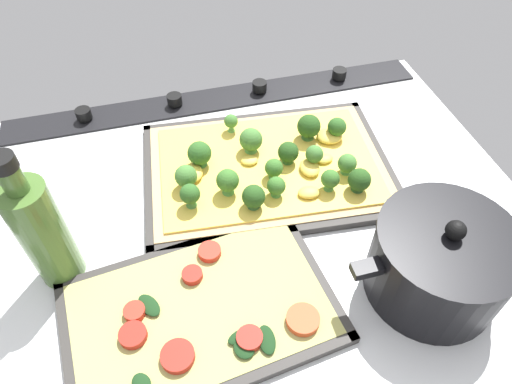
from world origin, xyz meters
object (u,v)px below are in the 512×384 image
at_px(broccoli_pizza, 269,164).
at_px(oil_bottle, 42,232).
at_px(baking_tray_front, 268,170).
at_px(baking_tray_back, 201,313).
at_px(cooking_pot, 439,262).
at_px(veggie_pizza_back, 202,312).

height_order(broccoli_pizza, oil_bottle, oil_bottle).
relative_size(baking_tray_front, baking_tray_back, 1.17).
bearing_deg(cooking_pot, baking_tray_back, -6.92).
distance_m(baking_tray_back, veggie_pizza_back, 0.01).
bearing_deg(broccoli_pizza, baking_tray_back, 54.81).
distance_m(broccoli_pizza, oil_bottle, 0.35).
bearing_deg(veggie_pizza_back, baking_tray_front, -123.67).
bearing_deg(broccoli_pizza, baking_tray_front, -78.04).
distance_m(baking_tray_front, cooking_pot, 0.30).
relative_size(baking_tray_front, oil_bottle, 1.95).
relative_size(cooking_pot, oil_bottle, 1.13).
height_order(baking_tray_back, cooking_pot, cooking_pot).
relative_size(baking_tray_front, broccoli_pizza, 1.07).
bearing_deg(baking_tray_front, veggie_pizza_back, 56.33).
xyz_separation_m(baking_tray_front, baking_tray_back, (0.15, 0.22, 0.00)).
xyz_separation_m(baking_tray_front, veggie_pizza_back, (0.15, 0.23, 0.01)).
bearing_deg(veggie_pizza_back, oil_bottle, -34.10).
distance_m(baking_tray_front, oil_bottle, 0.35).
bearing_deg(baking_tray_front, cooking_pot, 119.56).
xyz_separation_m(veggie_pizza_back, oil_bottle, (0.17, -0.12, 0.08)).
relative_size(broccoli_pizza, oil_bottle, 1.83).
height_order(baking_tray_front, cooking_pot, cooking_pot).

